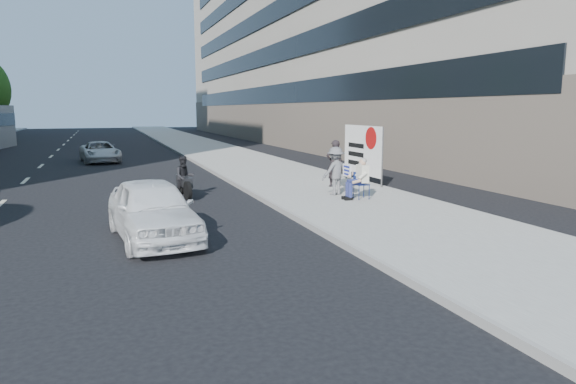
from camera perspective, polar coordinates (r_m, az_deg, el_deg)
name	(u,v)px	position (r m, az deg, el deg)	size (l,w,h in m)	color
ground	(278,252)	(10.85, -1.16, -6.68)	(160.00, 160.00, 0.00)	black
near_sidewalk	(234,158)	(30.92, -6.03, 3.73)	(5.00, 120.00, 0.15)	gray
near_building	(344,28)	(47.10, 6.29, 17.68)	(14.00, 70.00, 20.00)	#9D9487
seated_protester	(358,176)	(16.37, 7.81, 1.73)	(0.83, 1.12, 1.31)	navy
jogger	(335,171)	(17.09, 5.29, 2.35)	(1.03, 0.59, 1.60)	slate
pedestrian_woman	(335,163)	(18.95, 5.20, 3.19)	(0.63, 0.41, 1.72)	black
protest_banner	(362,150)	(20.26, 8.27, 4.63)	(0.08, 3.06, 2.20)	#4C4C4C
white_sedan_near	(152,209)	(12.15, -14.83, -1.89)	(1.65, 4.11, 1.40)	white
white_sedan_far	(100,152)	(31.24, -20.16, 4.21)	(1.93, 4.18, 1.16)	silver
motorcycle	(185,179)	(17.72, -11.43, 1.42)	(0.76, 2.05, 1.42)	black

